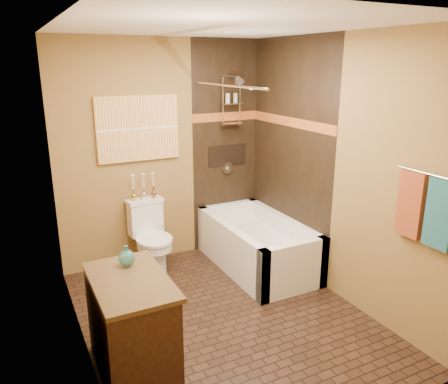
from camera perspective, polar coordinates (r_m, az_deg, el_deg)
floor at (r=4.16m, az=-0.06°, el=-15.93°), size 3.00×3.00×0.00m
wall_left at (r=3.30m, az=-19.02°, el=-1.70°), size 0.02×3.00×2.50m
wall_right at (r=4.30m, az=14.39°, el=2.82°), size 0.02×3.00×2.50m
wall_back at (r=4.99m, az=-7.88°, el=5.05°), size 2.40×0.02×2.50m
wall_front at (r=2.47m, az=15.93°, el=-7.57°), size 2.40×0.02×2.50m
ceiling at (r=3.51m, az=-0.08°, el=20.93°), size 3.00×3.00×0.00m
alcove_tile_back at (r=5.27m, az=0.17°, el=5.84°), size 0.85×0.01×2.50m
alcove_tile_right at (r=4.86m, az=8.51°, el=4.73°), size 0.01×1.50×2.50m
mosaic_band_back at (r=5.21m, az=0.23°, el=9.82°), size 0.85×0.01×0.10m
mosaic_band_right at (r=4.80m, az=8.60°, el=9.05°), size 0.01×1.50×0.10m
alcove_niche at (r=5.30m, az=0.44°, el=4.79°), size 0.50×0.01×0.25m
shower_fixtures at (r=5.13m, az=1.00°, el=10.22°), size 0.24×0.33×1.16m
curtain_rod at (r=4.36m, az=0.19°, el=13.77°), size 0.03×1.55×0.03m
towel_bar at (r=3.52m, az=25.18°, el=2.11°), size 0.02×0.55×0.02m
towel_teal at (r=3.52m, az=26.38°, el=-2.63°), size 0.05×0.22×0.52m
towel_rust at (r=3.67m, az=23.20°, el=-1.48°), size 0.05×0.22×0.52m
sunset_painting at (r=4.83m, az=-11.15°, el=8.14°), size 0.90×0.04×0.70m
vanity_mirror at (r=2.91m, az=-18.26°, el=1.13°), size 0.01×1.00×0.90m
bathtub at (r=4.98m, az=4.31°, el=-7.33°), size 0.80×1.50×0.55m
toilet at (r=4.89m, az=-9.55°, el=-5.76°), size 0.41×0.60×0.78m
vanity at (r=3.41m, az=-11.95°, el=-16.71°), size 0.52×0.86×0.76m
teal_bottle at (r=3.40m, az=-12.62°, el=-8.13°), size 0.16×0.16×0.20m
bud_vases at (r=4.88m, az=-10.47°, el=0.82°), size 0.29×0.06×0.28m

